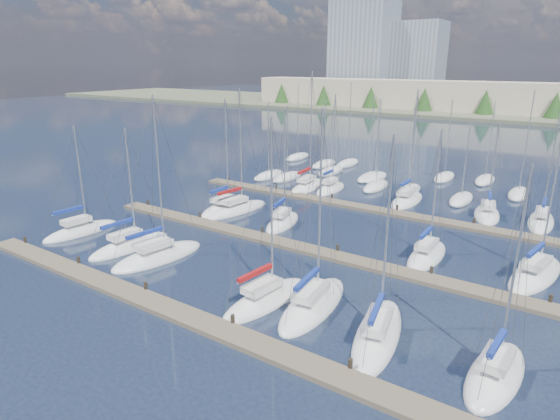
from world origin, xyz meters
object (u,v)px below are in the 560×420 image
Objects in this scene: sailboat_b at (130,246)px; sailboat_h at (225,208)px; sailboat_a at (81,231)px; sailboat_f at (378,334)px; sailboat_n at (308,187)px; sailboat_o at (331,189)px; sailboat_d at (266,299)px; sailboat_c at (158,256)px; sailboat_m at (535,274)px; sailboat_j at (283,222)px; sailboat_e at (313,304)px; sailboat_l at (427,256)px; sailboat_p at (407,200)px; sailboat_r at (541,222)px; sailboat_q at (487,214)px; sailboat_g at (495,374)px; sailboat_i at (238,210)px.

sailboat_h is at bearing 94.78° from sailboat_b.
sailboat_a is at bearing -119.26° from sailboat_h.
sailboat_f is (23.81, -0.97, 0.01)m from sailboat_b.
sailboat_n reaches higher than sailboat_o.
sailboat_f is at bearing 7.69° from sailboat_d.
sailboat_c is at bearing -92.78° from sailboat_n.
sailboat_m is 28.48m from sailboat_o.
sailboat_j is (8.02, -0.49, 0.01)m from sailboat_h.
sailboat_e is 1.21× the size of sailboat_l.
sailboat_p reaches higher than sailboat_o.
sailboat_e is at bearing -113.94° from sailboat_r.
sailboat_b is (0.27, -13.27, -0.00)m from sailboat_h.
sailboat_h reaches higher than sailboat_l.
sailboat_f reaches higher than sailboat_q.
sailboat_n is 30.84m from sailboat_m.
sailboat_m reaches higher than sailboat_b.
sailboat_m is at bearing 42.87° from sailboat_e.
sailboat_j is at bearing 127.29° from sailboat_f.
sailboat_f is at bearing 1.26° from sailboat_b.
sailboat_g is 14.66m from sailboat_m.
sailboat_p is (-0.33, 28.89, -0.00)m from sailboat_d.
sailboat_p is at bearing 52.31° from sailboat_i.
sailboat_j is 0.85× the size of sailboat_p.
sailboat_g is 32.60m from sailboat_i.
sailboat_e reaches higher than sailboat_l.
sailboat_l is (-8.03, -1.05, 0.00)m from sailboat_m.
sailboat_g is 39.16m from sailboat_n.
sailboat_a is at bearing -171.80° from sailboat_c.
sailboat_g reaches higher than sailboat_q.
sailboat_o is (-23.90, -0.62, 0.01)m from sailboat_r.
sailboat_b is 14.94m from sailboat_j.
sailboat_n is at bearing 75.09° from sailboat_h.
sailboat_o is 9.91m from sailboat_p.
sailboat_l is 0.84× the size of sailboat_p.
sailboat_o is (4.27, 13.59, 0.00)m from sailboat_i.
sailboat_b is 0.85× the size of sailboat_d.
sailboat_d reaches higher than sailboat_o.
sailboat_n is at bearing 101.14° from sailboat_c.
sailboat_o is at bearing 138.62° from sailboat_l.
sailboat_d is at bearing 169.55° from sailboat_f.
sailboat_h reaches higher than sailboat_a.
sailboat_j is 16.88m from sailboat_e.
sailboat_n is 1.11× the size of sailboat_e.
sailboat_q is (-5.07, -0.59, -0.02)m from sailboat_r.
sailboat_e is 1.02× the size of sailboat_p.
sailboat_m is (28.04, -12.85, -0.02)m from sailboat_n.
sailboat_n is at bearing 121.56° from sailboat_d.
sailboat_e is 13.07m from sailboat_l.
sailboat_g is 1.13× the size of sailboat_q.
sailboat_n is at bearing 170.08° from sailboat_q.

